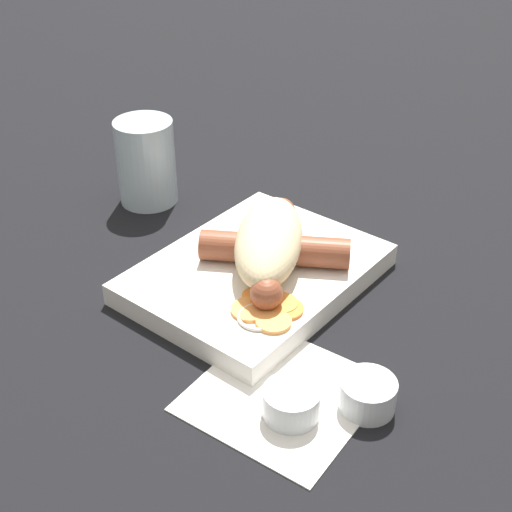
# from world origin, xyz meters

# --- Properties ---
(ground_plane) EXTENTS (3.00, 3.00, 0.00)m
(ground_plane) POSITION_xyz_m (0.00, 0.00, 0.00)
(ground_plane) COLOR black
(food_tray) EXTENTS (0.24, 0.19, 0.02)m
(food_tray) POSITION_xyz_m (0.00, 0.00, 0.01)
(food_tray) COLOR silver
(food_tray) RESTS_ON ground_plane
(bread_roll) EXTENTS (0.16, 0.14, 0.05)m
(bread_roll) POSITION_xyz_m (-0.01, 0.01, 0.05)
(bread_roll) COLOR beige
(bread_roll) RESTS_ON food_tray
(sausage) EXTENTS (0.16, 0.14, 0.03)m
(sausage) POSITION_xyz_m (-0.01, 0.01, 0.04)
(sausage) COLOR brown
(sausage) RESTS_ON food_tray
(pickled_veggies) EXTENTS (0.07, 0.07, 0.00)m
(pickled_veggies) POSITION_xyz_m (0.05, 0.06, 0.02)
(pickled_veggies) COLOR orange
(pickled_veggies) RESTS_ON food_tray
(napkin) EXTENTS (0.15, 0.15, 0.00)m
(napkin) POSITION_xyz_m (0.11, 0.12, 0.00)
(napkin) COLOR white
(napkin) RESTS_ON ground_plane
(condiment_cup_near) EXTENTS (0.05, 0.05, 0.03)m
(condiment_cup_near) POSITION_xyz_m (0.12, 0.14, 0.01)
(condiment_cup_near) COLOR silver
(condiment_cup_near) RESTS_ON ground_plane
(condiment_cup_far) EXTENTS (0.05, 0.05, 0.03)m
(condiment_cup_far) POSITION_xyz_m (0.08, 0.18, 0.01)
(condiment_cup_far) COLOR silver
(condiment_cup_far) RESTS_ON ground_plane
(drink_glass) EXTENTS (0.07, 0.07, 0.10)m
(drink_glass) POSITION_xyz_m (-0.05, -0.21, 0.05)
(drink_glass) COLOR silver
(drink_glass) RESTS_ON ground_plane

